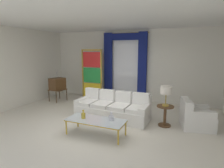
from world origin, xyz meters
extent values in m
plane|color=silver|center=(0.00, 0.00, 0.00)|extent=(16.00, 16.00, 0.00)
cube|color=white|center=(0.00, 3.06, 1.50)|extent=(8.00, 0.12, 3.00)
cube|color=white|center=(-3.66, 0.60, 1.50)|extent=(0.12, 7.00, 3.00)
cube|color=white|center=(0.00, 0.80, 3.02)|extent=(8.00, 7.60, 0.04)
cube|color=white|center=(-0.17, 2.98, 1.55)|extent=(1.10, 0.02, 2.50)
cylinder|color=gold|center=(-0.17, 2.90, 2.86)|extent=(2.00, 0.04, 0.04)
cube|color=navy|center=(-0.94, 2.88, 1.55)|extent=(0.36, 0.12, 2.70)
cube|color=navy|center=(0.60, 2.88, 1.55)|extent=(0.36, 0.12, 2.70)
cube|color=navy|center=(-0.17, 2.88, 2.72)|extent=(1.80, 0.10, 0.28)
cube|color=white|center=(0.20, 0.56, 0.19)|extent=(2.35, 0.99, 0.38)
cube|color=white|center=(0.22, 0.93, 0.39)|extent=(2.33, 0.29, 0.78)
cube|color=white|center=(1.27, 0.52, 0.28)|extent=(0.23, 0.86, 0.56)
cube|color=white|center=(-0.87, 0.60, 0.28)|extent=(0.23, 0.86, 0.56)
cube|color=white|center=(1.07, 0.47, 0.44)|extent=(0.56, 0.76, 0.12)
cube|color=white|center=(1.08, 0.79, 0.66)|extent=(0.52, 0.16, 0.40)
cube|color=white|center=(0.49, 0.50, 0.44)|extent=(0.56, 0.76, 0.12)
cube|color=white|center=(0.50, 0.82, 0.66)|extent=(0.52, 0.16, 0.40)
cube|color=white|center=(-0.09, 0.52, 0.44)|extent=(0.56, 0.76, 0.12)
cube|color=white|center=(-0.08, 0.84, 0.66)|extent=(0.52, 0.16, 0.40)
cube|color=white|center=(-0.67, 0.54, 0.44)|extent=(0.56, 0.76, 0.12)
cube|color=white|center=(-0.66, 0.86, 0.66)|extent=(0.52, 0.16, 0.40)
cube|color=silver|center=(0.28, -0.71, 0.40)|extent=(1.51, 0.61, 0.02)
cube|color=gold|center=(0.28, -0.42, 0.38)|extent=(1.51, 0.04, 0.03)
cube|color=gold|center=(0.28, -1.00, 0.38)|extent=(1.51, 0.04, 0.03)
cube|color=gold|center=(-0.46, -0.71, 0.38)|extent=(0.04, 0.61, 0.03)
cube|color=gold|center=(1.02, -0.71, 0.38)|extent=(0.04, 0.61, 0.03)
cylinder|color=gold|center=(-0.44, -0.44, 0.19)|extent=(0.04, 0.04, 0.38)
cylinder|color=gold|center=(1.00, -0.44, 0.19)|extent=(0.04, 0.04, 0.38)
cylinder|color=gold|center=(-0.44, -0.98, 0.19)|extent=(0.04, 0.04, 0.38)
cylinder|color=gold|center=(1.00, -0.98, 0.19)|extent=(0.04, 0.04, 0.38)
cylinder|color=silver|center=(0.66, -0.59, 0.47)|extent=(0.14, 0.14, 0.11)
cylinder|color=silver|center=(0.66, -0.59, 0.55)|extent=(0.05, 0.05, 0.05)
sphere|color=silver|center=(0.66, -0.59, 0.60)|extent=(0.06, 0.06, 0.06)
cylinder|color=gold|center=(-0.06, -0.75, 0.48)|extent=(0.11, 0.11, 0.14)
cylinder|color=gold|center=(-0.06, -0.75, 0.57)|extent=(0.04, 0.04, 0.05)
sphere|color=gold|center=(-0.06, -0.75, 0.62)|extent=(0.05, 0.05, 0.05)
cube|color=brown|center=(-2.75, 1.59, 0.50)|extent=(0.62, 0.54, 0.03)
cylinder|color=brown|center=(-3.05, 1.37, 0.25)|extent=(0.04, 0.04, 0.50)
cylinder|color=brown|center=(-2.93, 1.92, 0.25)|extent=(0.04, 0.04, 0.50)
cylinder|color=brown|center=(-2.58, 1.27, 0.25)|extent=(0.04, 0.04, 0.50)
cylinder|color=brown|center=(-2.46, 1.82, 0.25)|extent=(0.04, 0.04, 0.50)
cube|color=brown|center=(-2.75, 1.59, 0.76)|extent=(0.59, 0.65, 0.48)
cube|color=black|center=(-2.98, 1.64, 0.78)|extent=(0.10, 0.39, 0.30)
cylinder|color=gold|center=(-3.00, 1.57, 0.59)|extent=(0.02, 0.04, 0.04)
cylinder|color=gold|center=(-2.97, 1.72, 0.59)|extent=(0.02, 0.04, 0.04)
cylinder|color=silver|center=(-2.75, 1.59, 1.18)|extent=(0.04, 0.13, 0.34)
cylinder|color=silver|center=(-2.75, 1.59, 1.18)|extent=(0.04, 0.13, 0.34)
cube|color=white|center=(2.70, 0.81, 0.20)|extent=(0.95, 0.95, 0.40)
cube|color=white|center=(2.70, 0.81, 0.45)|extent=(0.82, 0.82, 0.10)
cube|color=white|center=(2.38, 0.74, 0.40)|extent=(0.37, 0.82, 0.80)
cube|color=white|center=(2.63, 1.12, 0.29)|extent=(0.76, 0.33, 0.58)
cube|color=white|center=(2.77, 0.49, 0.29)|extent=(0.76, 0.33, 0.58)
cube|color=gold|center=(-1.91, 2.29, 1.10)|extent=(0.05, 0.05, 2.20)
cube|color=gold|center=(-1.01, 2.29, 1.10)|extent=(0.05, 0.05, 2.20)
cube|color=gold|center=(-1.46, 2.29, 2.17)|extent=(0.90, 0.05, 0.06)
cube|color=gold|center=(-1.46, 2.29, 0.05)|extent=(0.90, 0.05, 0.10)
cube|color=yellow|center=(-1.46, 2.29, 0.43)|extent=(0.82, 0.02, 0.64)
cube|color=#238E3D|center=(-1.46, 2.29, 1.10)|extent=(0.82, 0.02, 0.64)
cube|color=red|center=(-1.46, 2.29, 1.77)|extent=(0.82, 0.02, 0.64)
cylinder|color=beige|center=(-0.95, 1.96, 0.03)|extent=(0.16, 0.16, 0.06)
ellipsoid|color=#176391|center=(-0.95, 1.96, 0.14)|extent=(0.18, 0.32, 0.20)
sphere|color=#176391|center=(-0.95, 2.10, 0.25)|extent=(0.09, 0.09, 0.09)
cone|color=gold|center=(-0.95, 2.16, 0.25)|extent=(0.02, 0.04, 0.02)
cone|color=#21683C|center=(-0.95, 1.78, 0.24)|extent=(0.44, 0.40, 0.50)
cylinder|color=brown|center=(1.84, 0.58, 0.58)|extent=(0.48, 0.48, 0.03)
cylinder|color=brown|center=(1.84, 0.58, 0.29)|extent=(0.08, 0.08, 0.55)
cylinder|color=brown|center=(1.84, 0.58, 0.01)|extent=(0.36, 0.36, 0.03)
cylinder|color=#B29338|center=(1.84, 0.58, 0.61)|extent=(0.18, 0.18, 0.04)
cylinder|color=#B29338|center=(1.84, 0.58, 0.81)|extent=(0.03, 0.03, 0.36)
cylinder|color=silver|center=(1.84, 0.58, 1.05)|extent=(0.32, 0.32, 0.22)
camera|label=1|loc=(2.39, -4.68, 2.13)|focal=29.72mm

